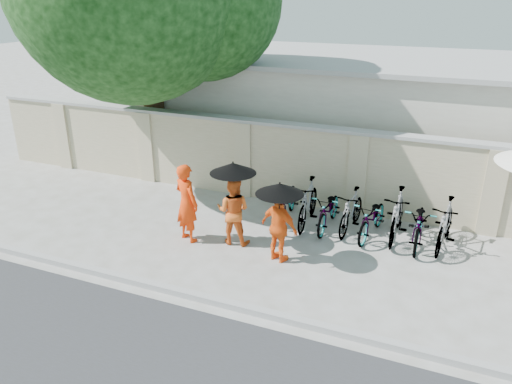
% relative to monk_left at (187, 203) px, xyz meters
% --- Properties ---
extents(ground, '(80.00, 80.00, 0.00)m').
position_rel_monk_left_xyz_m(ground, '(1.10, -0.27, -0.88)').
color(ground, '#ABABAB').
extents(kerb, '(40.00, 0.16, 0.12)m').
position_rel_monk_left_xyz_m(kerb, '(1.10, -1.97, -0.82)').
color(kerb, '#989898').
rests_on(kerb, ground).
extents(compound_wall, '(20.00, 0.30, 2.00)m').
position_rel_monk_left_xyz_m(compound_wall, '(2.10, 2.93, 0.12)').
color(compound_wall, beige).
rests_on(compound_wall, ground).
extents(building_behind, '(14.00, 6.00, 3.20)m').
position_rel_monk_left_xyz_m(building_behind, '(3.10, 6.73, 0.72)').
color(building_behind, beige).
rests_on(building_behind, ground).
extents(monk_left, '(0.75, 0.63, 1.76)m').
position_rel_monk_left_xyz_m(monk_left, '(0.00, 0.00, 0.00)').
color(monk_left, '#F7380A').
rests_on(monk_left, ground).
extents(monk_center, '(0.80, 0.66, 1.52)m').
position_rel_monk_left_xyz_m(monk_center, '(0.99, 0.26, -0.12)').
color(monk_center, orange).
rests_on(monk_center, ground).
extents(parasol_center, '(0.97, 0.97, 1.01)m').
position_rel_monk_left_xyz_m(parasol_center, '(1.04, 0.18, 0.88)').
color(parasol_center, black).
rests_on(parasol_center, ground).
extents(monk_right, '(0.94, 0.63, 1.49)m').
position_rel_monk_left_xyz_m(monk_right, '(2.17, -0.10, -0.14)').
color(monk_right, orange).
rests_on(monk_right, ground).
extents(parasol_right, '(0.95, 0.95, 0.88)m').
position_rel_monk_left_xyz_m(parasol_right, '(2.19, -0.18, 0.73)').
color(parasol_right, black).
rests_on(parasol_right, ground).
extents(bike_0, '(0.91, 1.97, 1.00)m').
position_rel_monk_left_xyz_m(bike_0, '(1.71, 1.75, -0.38)').
color(bike_0, '#8D8DA2').
rests_on(bike_0, ground).
extents(bike_1, '(0.62, 1.84, 1.09)m').
position_rel_monk_left_xyz_m(bike_1, '(2.21, 1.75, -0.33)').
color(bike_1, '#8D8DA2').
rests_on(bike_1, ground).
extents(bike_2, '(0.59, 1.69, 0.89)m').
position_rel_monk_left_xyz_m(bike_2, '(2.71, 1.76, -0.44)').
color(bike_2, '#8D8DA2').
rests_on(bike_2, ground).
extents(bike_3, '(0.61, 1.66, 0.98)m').
position_rel_monk_left_xyz_m(bike_3, '(3.22, 1.81, -0.39)').
color(bike_3, '#8D8DA2').
rests_on(bike_3, ground).
extents(bike_4, '(0.81, 1.75, 0.89)m').
position_rel_monk_left_xyz_m(bike_4, '(3.72, 1.70, -0.44)').
color(bike_4, '#8D8DA2').
rests_on(bike_4, ground).
extents(bike_5, '(0.53, 1.85, 1.11)m').
position_rel_monk_left_xyz_m(bike_5, '(4.22, 1.84, -0.32)').
color(bike_5, '#8D8DA2').
rests_on(bike_5, ground).
extents(bike_6, '(0.67, 1.81, 0.94)m').
position_rel_monk_left_xyz_m(bike_6, '(4.73, 1.72, -0.41)').
color(bike_6, '#8D8DA2').
rests_on(bike_6, ground).
extents(bike_7, '(0.70, 1.82, 1.06)m').
position_rel_monk_left_xyz_m(bike_7, '(5.23, 1.79, -0.35)').
color(bike_7, '#8D8DA2').
rests_on(bike_7, ground).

